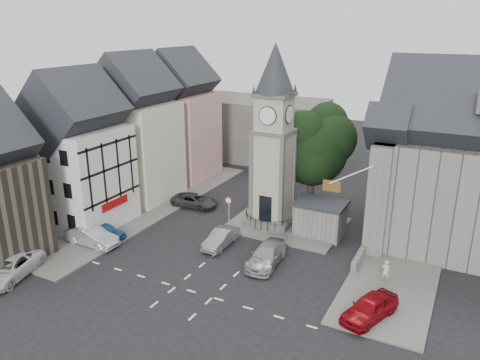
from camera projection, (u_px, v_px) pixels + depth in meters
The scene contains 24 objects.
ground at pixel (231, 258), 37.09m from camera, with size 120.00×120.00×0.00m, color black.
pavement_west at pixel (151, 206), 47.55m from camera, with size 6.00×30.00×0.14m, color #595651.
pavement_east at pixel (405, 248), 38.59m from camera, with size 6.00×26.00×0.14m, color #595651.
central_island at pixel (287, 224), 43.15m from camera, with size 10.00×8.00×0.16m, color #595651.
road_markings at pixel (194, 292), 32.45m from camera, with size 20.00×8.00×0.01m, color silver.
clock_tower at pixel (274, 138), 41.23m from camera, with size 4.86×4.86×16.25m.
stone_shelter at pixel (320, 218), 40.82m from camera, with size 4.30×3.30×3.08m.
town_tree at pixel (313, 141), 44.94m from camera, with size 7.20×7.20×10.80m.
warning_sign_post at pixel (228, 205), 42.41m from camera, with size 0.70×0.19×2.85m.
terrace_pink at pixel (180, 122), 55.20m from camera, with size 8.10×7.60×12.80m.
terrace_cream at pixel (136, 136), 48.46m from camera, with size 8.10×7.60×12.80m.
terrace_tudor at pixel (79, 159), 41.85m from camera, with size 8.10×7.60×12.00m.
backdrop_west at pixel (251, 128), 64.61m from camera, with size 20.00×10.00×8.00m, color #4C4944.
east_building at pixel (466, 173), 37.58m from camera, with size 14.40×11.40×12.60m.
east_boundary_wall at pixel (376, 229), 41.37m from camera, with size 0.40×16.00×0.90m, color slate.
flagpole at pixel (351, 175), 34.75m from camera, with size 3.68×0.10×2.74m.
car_west_blue at pixel (104, 231), 40.38m from camera, with size 1.57×3.91×1.33m, color #1A5593.
car_west_silver at pixel (92, 236), 39.10m from camera, with size 1.67×4.78×1.58m, color #ABADB3.
car_west_grey at pixel (195, 201), 47.33m from camera, with size 2.20×4.76×1.32m, color #333235.
car_island_silver at pixel (221, 238), 38.98m from camera, with size 1.47×4.22×1.39m, color gray.
car_island_east at pixel (267, 255), 36.03m from camera, with size 2.09×5.15×1.49m, color #999DA1.
car_east_red at pixel (370, 308), 29.32m from camera, with size 1.82×4.54×1.55m, color maroon.
van_sw_white at pixel (9, 268), 34.07m from camera, with size 2.61×5.65×1.57m, color silver.
pedestrian at pixel (385, 271), 33.50m from camera, with size 0.62×0.41×1.70m, color beige.
Camera 1 is at (15.83, -29.15, 17.73)m, focal length 35.00 mm.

